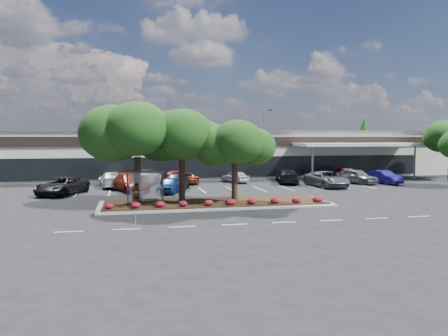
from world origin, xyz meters
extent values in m
plane|color=black|center=(0.00, 0.00, 0.00)|extent=(160.00, 160.00, 0.00)
cube|color=beige|center=(0.00, 34.00, 3.00)|extent=(80.00, 20.00, 6.00)
cube|color=#4D4C4F|center=(0.00, 34.00, 6.10)|extent=(80.40, 20.40, 0.30)
cube|color=black|center=(0.00, 23.95, 4.80)|extent=(80.00, 0.25, 1.20)
cube|color=black|center=(0.00, 23.95, 1.60)|extent=(60.00, 0.18, 2.60)
cube|color=#AF140C|center=(-6.00, 23.88, 4.80)|extent=(6.00, 0.12, 1.00)
cube|color=beige|center=(20.00, 21.50, 4.40)|extent=(16.00, 5.00, 0.40)
cylinder|color=slate|center=(13.00, 19.50, 2.10)|extent=(0.24, 0.24, 4.20)
cylinder|color=slate|center=(27.00, 19.50, 2.10)|extent=(0.24, 0.24, 4.20)
cube|color=#A8A9A3|center=(-2.00, 4.00, 0.07)|extent=(18.00, 6.00, 0.15)
cube|color=#3F2D15|center=(-2.00, 4.00, 0.20)|extent=(17.20, 5.20, 0.12)
cube|color=silver|center=(-12.00, -4.00, 0.01)|extent=(1.60, 0.12, 0.01)
cube|color=silver|center=(-8.80, -4.00, 0.01)|extent=(1.60, 0.12, 0.01)
cube|color=silver|center=(-5.60, -4.00, 0.01)|extent=(1.60, 0.12, 0.01)
cube|color=silver|center=(-2.40, -4.00, 0.01)|extent=(1.60, 0.12, 0.01)
cube|color=silver|center=(0.80, -4.00, 0.01)|extent=(1.60, 0.12, 0.01)
cube|color=silver|center=(4.00, -4.00, 0.01)|extent=(1.60, 0.12, 0.01)
cube|color=silver|center=(7.20, -4.00, 0.01)|extent=(1.60, 0.12, 0.01)
cube|color=silver|center=(10.40, -4.00, 0.01)|extent=(1.60, 0.12, 0.01)
cube|color=silver|center=(-16.50, 13.50, 0.01)|extent=(0.12, 5.00, 0.01)
cube|color=silver|center=(-13.50, 13.50, 0.01)|extent=(0.12, 5.00, 0.01)
cube|color=silver|center=(-10.50, 13.50, 0.01)|extent=(0.12, 5.00, 0.01)
cube|color=silver|center=(-7.50, 13.50, 0.01)|extent=(0.12, 5.00, 0.01)
cube|color=silver|center=(-4.50, 13.50, 0.01)|extent=(0.12, 5.00, 0.01)
cube|color=silver|center=(-1.50, 13.50, 0.01)|extent=(0.12, 5.00, 0.01)
cube|color=silver|center=(1.50, 13.50, 0.01)|extent=(0.12, 5.00, 0.01)
cube|color=silver|center=(4.50, 13.50, 0.01)|extent=(0.12, 5.00, 0.01)
cube|color=silver|center=(7.50, 13.50, 0.01)|extent=(0.12, 5.00, 0.01)
cube|color=silver|center=(10.50, 13.50, 0.01)|extent=(0.12, 5.00, 0.01)
cube|color=silver|center=(13.50, 13.50, 0.01)|extent=(0.12, 5.00, 0.01)
cube|color=silver|center=(16.50, 13.50, 0.01)|extent=(0.12, 5.00, 0.01)
cylinder|color=black|center=(-8.75, 3.45, 1.51)|extent=(0.08, 0.08, 2.50)
cylinder|color=black|center=(-6.25, 3.45, 1.51)|extent=(0.08, 0.08, 2.50)
cylinder|color=black|center=(-8.75, 2.15, 1.51)|extent=(0.08, 0.08, 2.50)
cylinder|color=black|center=(-6.25, 2.15, 1.51)|extent=(0.08, 0.08, 2.50)
cube|color=black|center=(-7.50, 2.80, 2.80)|extent=(2.75, 1.55, 0.10)
cube|color=silver|center=(-7.50, 3.45, 1.63)|extent=(2.30, 0.03, 2.00)
cube|color=black|center=(-7.50, 3.05, 0.71)|extent=(2.00, 0.35, 0.06)
cone|color=#12340D|center=(34.00, 44.00, 4.50)|extent=(3.96, 3.96, 9.00)
imported|color=#594C47|center=(-8.16, 3.37, 1.09)|extent=(0.69, 0.56, 1.66)
cube|color=#A8A9A3|center=(9.50, 28.00, 0.20)|extent=(0.50, 0.50, 0.40)
cylinder|color=slate|center=(9.50, 28.00, 4.84)|extent=(0.14, 0.14, 8.87)
cube|color=slate|center=(9.95, 28.05, 9.12)|extent=(0.92, 0.32, 0.14)
cube|color=black|center=(10.44, 28.11, 9.05)|extent=(0.48, 0.35, 0.18)
cube|color=tan|center=(-8.30, -3.50, 0.50)|extent=(0.03, 0.03, 0.99)
cube|color=#E93D94|center=(-8.25, -3.50, 0.91)|extent=(0.02, 0.14, 0.18)
imported|color=black|center=(-14.74, 12.89, 0.83)|extent=(4.97, 6.57, 1.66)
imported|color=maroon|center=(-8.57, 14.21, 0.85)|extent=(4.22, 6.31, 1.70)
imported|color=navy|center=(-4.80, 12.07, 0.75)|extent=(3.29, 4.73, 1.50)
imported|color=black|center=(-3.95, 14.55, 0.81)|extent=(3.74, 5.97, 1.61)
imported|color=#55565B|center=(12.02, 13.54, 0.85)|extent=(3.31, 6.31, 1.69)
imported|color=slate|center=(16.90, 15.87, 0.85)|extent=(3.70, 5.39, 1.70)
imported|color=navy|center=(19.94, 15.23, 0.77)|extent=(2.33, 4.85, 1.53)
imported|color=silver|center=(-10.52, 18.18, 0.82)|extent=(2.98, 5.89, 1.64)
imported|color=silver|center=(-6.55, 20.64, 0.82)|extent=(4.18, 6.13, 1.65)
imported|color=maroon|center=(-3.23, 22.29, 0.75)|extent=(3.48, 5.56, 1.50)
imported|color=maroon|center=(-2.37, 20.25, 0.67)|extent=(2.82, 5.06, 1.34)
imported|color=#B0B3BC|center=(3.54, 20.08, 0.69)|extent=(2.98, 4.40, 1.39)
imported|color=black|center=(9.15, 17.78, 0.81)|extent=(3.56, 5.95, 1.62)
imported|color=#ACB2B8|center=(12.57, 17.76, 0.70)|extent=(2.11, 4.25, 1.39)
imported|color=#A6AAB2|center=(18.07, 20.95, 0.72)|extent=(2.16, 5.00, 1.43)
imported|color=maroon|center=(18.01, 21.48, 0.73)|extent=(2.74, 5.29, 1.46)
camera|label=1|loc=(-8.62, -29.55, 5.30)|focal=35.00mm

